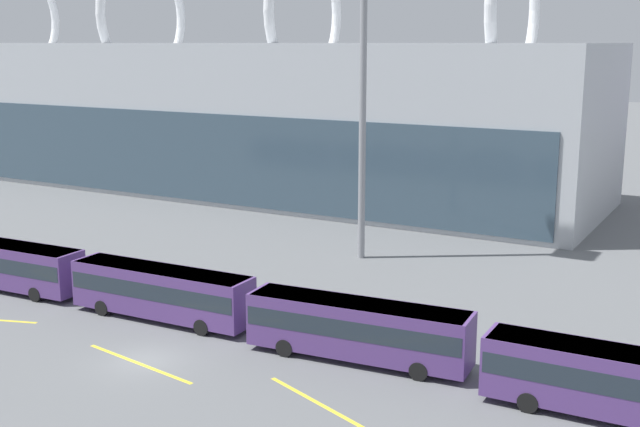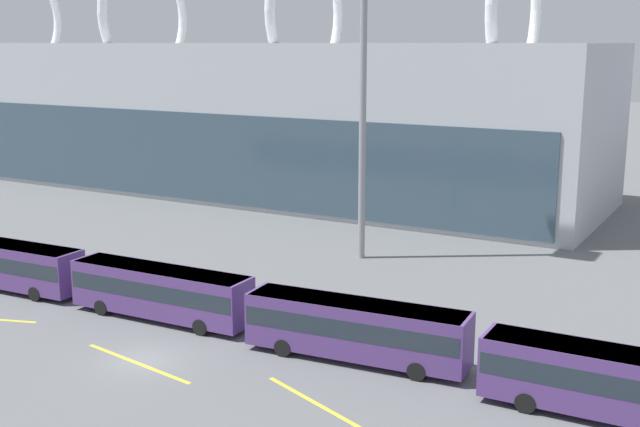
{
  "view_description": "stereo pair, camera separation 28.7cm",
  "coord_description": "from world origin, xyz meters",
  "px_view_note": "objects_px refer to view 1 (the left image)",
  "views": [
    {
      "loc": [
        28.75,
        -31.04,
        17.03
      ],
      "look_at": [
        -1.41,
        22.07,
        4.0
      ],
      "focal_mm": 45.0,
      "sensor_mm": 36.0,
      "label": 1
    },
    {
      "loc": [
        29.0,
        -30.9,
        17.03
      ],
      "look_at": [
        -1.41,
        22.07,
        4.0
      ],
      "focal_mm": 45.0,
      "sensor_mm": 36.0,
      "label": 2
    }
  ],
  "objects_px": {
    "shuttle_bus_2": "(161,290)",
    "shuttle_bus_3": "(358,327)",
    "airliner_at_gate_far": "(363,145)",
    "shuttle_bus_1": "(6,263)",
    "shuttle_bus_4": "(621,381)"
  },
  "relations": [
    {
      "from": "shuttle_bus_2",
      "to": "shuttle_bus_3",
      "type": "bearing_deg",
      "value": -1.47
    },
    {
      "from": "shuttle_bus_1",
      "to": "shuttle_bus_4",
      "type": "relative_size",
      "value": 1.0
    },
    {
      "from": "shuttle_bus_1",
      "to": "airliner_at_gate_far",
      "type": "bearing_deg",
      "value": 84.82
    },
    {
      "from": "airliner_at_gate_far",
      "to": "shuttle_bus_3",
      "type": "bearing_deg",
      "value": 15.78
    },
    {
      "from": "shuttle_bus_4",
      "to": "airliner_at_gate_far",
      "type": "bearing_deg",
      "value": 125.63
    },
    {
      "from": "airliner_at_gate_far",
      "to": "shuttle_bus_3",
      "type": "distance_m",
      "value": 57.18
    },
    {
      "from": "airliner_at_gate_far",
      "to": "shuttle_bus_4",
      "type": "height_order",
      "value": "airliner_at_gate_far"
    },
    {
      "from": "shuttle_bus_1",
      "to": "shuttle_bus_2",
      "type": "height_order",
      "value": "same"
    },
    {
      "from": "airliner_at_gate_far",
      "to": "shuttle_bus_2",
      "type": "xyz_separation_m",
      "value": [
        11.58,
        -51.36,
        -2.74
      ]
    },
    {
      "from": "airliner_at_gate_far",
      "to": "shuttle_bus_3",
      "type": "xyz_separation_m",
      "value": [
        25.26,
        -51.22,
        -2.74
      ]
    },
    {
      "from": "airliner_at_gate_far",
      "to": "shuttle_bus_1",
      "type": "distance_m",
      "value": 51.96
    },
    {
      "from": "airliner_at_gate_far",
      "to": "shuttle_bus_1",
      "type": "bearing_deg",
      "value": -12.8
    },
    {
      "from": "shuttle_bus_3",
      "to": "shuttle_bus_1",
      "type": "bearing_deg",
      "value": 176.31
    },
    {
      "from": "airliner_at_gate_far",
      "to": "shuttle_bus_1",
      "type": "xyz_separation_m",
      "value": [
        -2.11,
        -51.84,
        -2.74
      ]
    },
    {
      "from": "airliner_at_gate_far",
      "to": "shuttle_bus_4",
      "type": "bearing_deg",
      "value": 26.55
    }
  ]
}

